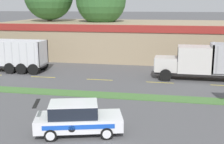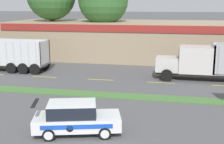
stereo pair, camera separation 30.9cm
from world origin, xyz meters
name	(u,v)px [view 1 (the left image)]	position (x,y,z in m)	size (l,w,h in m)	color
grass_verge	(120,96)	(0.00, 10.12, 0.03)	(120.00, 1.52, 0.06)	#477538
centre_line_3	(43,77)	(-8.09, 14.88, 0.00)	(2.40, 0.14, 0.01)	yellow
centre_line_4	(99,80)	(-2.69, 14.88, 0.00)	(2.40, 0.14, 0.01)	yellow
centre_line_5	(160,82)	(2.71, 14.88, 0.00)	(2.40, 0.14, 0.01)	yellow
dump_truck_mid	(209,63)	(6.87, 16.68, 1.56)	(11.41, 2.71, 3.52)	black
rally_car	(77,118)	(-1.06, 3.03, 0.85)	(4.81, 3.04, 1.70)	white
store_building_backdrop	(119,39)	(-3.25, 28.26, 2.25)	(28.35, 12.10, 4.49)	#9E896B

